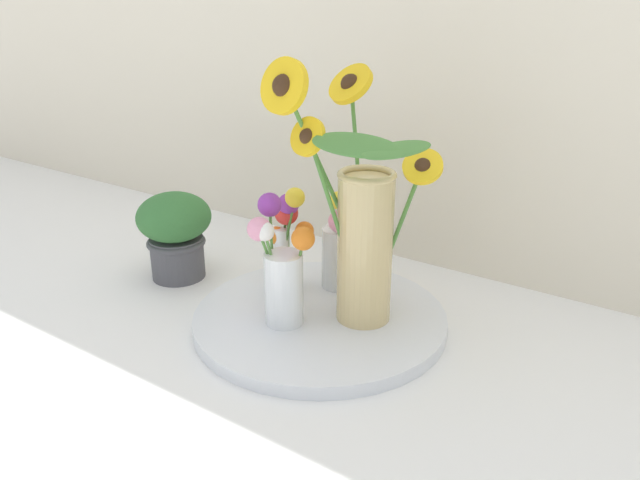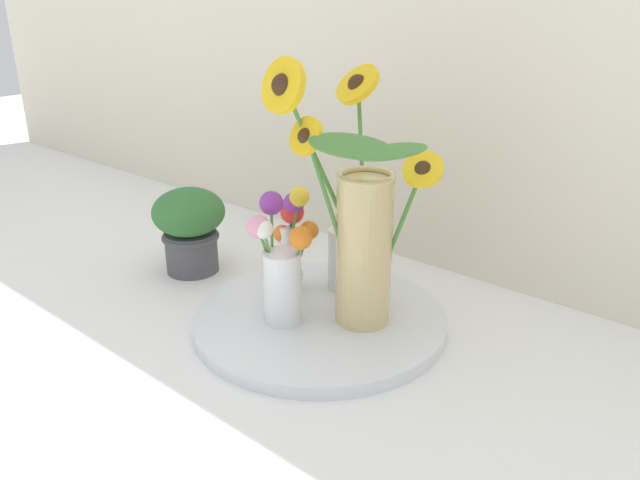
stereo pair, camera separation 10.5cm
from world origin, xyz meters
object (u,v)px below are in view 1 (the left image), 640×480
vase_small_center (281,270)px  vase_bulb_right (286,243)px  mason_jar_sunflowers (361,224)px  potted_plant (175,231)px  serving_tray (320,319)px  vase_small_back (340,243)px

vase_small_center → vase_bulb_right: vase_small_center is taller
mason_jar_sunflowers → vase_bulb_right: bearing=177.5°
vase_small_center → mason_jar_sunflowers: bearing=40.6°
mason_jar_sunflowers → potted_plant: mason_jar_sunflowers is taller
serving_tray → vase_bulb_right: 0.15m
mason_jar_sunflowers → vase_small_center: (-0.10, -0.09, -0.08)m
vase_bulb_right → potted_plant: 0.26m
vase_small_back → potted_plant: size_ratio=1.13×
vase_bulb_right → vase_small_center: bearing=-57.1°
mason_jar_sunflowers → potted_plant: 0.43m
serving_tray → mason_jar_sunflowers: bearing=23.9°
vase_small_center → potted_plant: bearing=169.1°
serving_tray → vase_small_center: (-0.04, -0.06, 0.11)m
serving_tray → vase_bulb_right: (-0.10, 0.03, 0.11)m
serving_tray → potted_plant: potted_plant is taller
vase_small_center → vase_bulb_right: size_ratio=1.04×
mason_jar_sunflowers → vase_small_back: mason_jar_sunflowers is taller
serving_tray → vase_small_center: 0.13m
mason_jar_sunflowers → vase_small_center: 0.15m
serving_tray → vase_small_center: vase_small_center is taller
vase_small_back → potted_plant: bearing=-162.3°
mason_jar_sunflowers → vase_bulb_right: 0.18m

